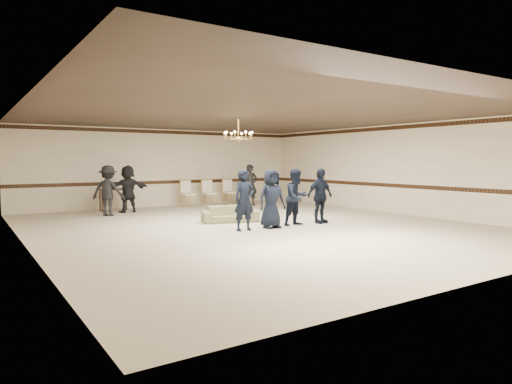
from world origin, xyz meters
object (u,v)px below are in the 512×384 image
(adult_mid, at_px, (128,189))
(adult_right, at_px, (251,185))
(chandelier, at_px, (238,129))
(boy_d, at_px, (320,196))
(banquet_chair_mid, at_px, (209,193))
(banquet_chair_right, at_px, (230,192))
(adult_left, at_px, (108,191))
(boy_a, at_px, (244,200))
(console_table, at_px, (113,200))
(banquet_chair_left, at_px, (188,194))
(boy_b, at_px, (271,199))
(settee, at_px, (230,214))
(boy_c, at_px, (297,197))

(adult_mid, xyz_separation_m, adult_right, (5.10, -0.40, 0.00))
(chandelier, bearing_deg, boy_d, -37.63)
(boy_d, distance_m, adult_mid, 7.26)
(banquet_chair_mid, relative_size, banquet_chair_right, 1.00)
(adult_left, distance_m, banquet_chair_mid, 4.81)
(boy_a, relative_size, adult_left, 0.96)
(banquet_chair_right, relative_size, console_table, 1.06)
(banquet_chair_right, height_order, console_table, banquet_chair_right)
(adult_right, height_order, banquet_chair_left, adult_right)
(boy_b, bearing_deg, banquet_chair_left, 89.07)
(banquet_chair_mid, bearing_deg, banquet_chair_left, -178.31)
(boy_a, xyz_separation_m, banquet_chair_left, (1.42, 6.74, -0.30))
(settee, height_order, adult_left, adult_left)
(banquet_chair_right, distance_m, console_table, 5.01)
(settee, bearing_deg, boy_b, -61.87)
(boy_c, bearing_deg, boy_b, 174.30)
(adult_right, relative_size, banquet_chair_right, 1.64)
(settee, bearing_deg, boy_c, -37.41)
(adult_mid, distance_m, banquet_chair_right, 4.76)
(adult_left, bearing_deg, boy_d, 171.01)
(settee, height_order, adult_right, adult_right)
(boy_d, xyz_separation_m, banquet_chair_left, (-1.28, 6.74, -0.30))
(chandelier, height_order, boy_a, chandelier)
(boy_c, relative_size, banquet_chair_mid, 1.57)
(boy_c, bearing_deg, chandelier, 119.47)
(adult_right, bearing_deg, adult_mid, 178.37)
(banquet_chair_mid, xyz_separation_m, console_table, (-4.00, 0.20, -0.11))
(adult_left, xyz_separation_m, console_table, (0.60, 1.57, -0.45))
(adult_mid, bearing_deg, console_table, -74.06)
(boy_c, bearing_deg, adult_right, 64.67)
(banquet_chair_mid, bearing_deg, adult_mid, -168.07)
(chandelier, height_order, boy_c, chandelier)
(console_table, bearing_deg, banquet_chair_right, 1.34)
(chandelier, xyz_separation_m, adult_right, (3.09, 4.15, -2.01))
(boy_d, bearing_deg, boy_b, 176.18)
(boy_c, height_order, settee, boy_c)
(banquet_chair_mid, bearing_deg, banquet_chair_right, 1.69)
(boy_b, bearing_deg, boy_c, 3.52)
(boy_a, height_order, boy_b, same)
(chandelier, xyz_separation_m, boy_c, (1.07, -1.52, -2.04))
(adult_mid, distance_m, banquet_chair_left, 2.80)
(chandelier, distance_m, boy_a, 2.65)
(adult_mid, bearing_deg, banquet_chair_mid, -172.72)
(adult_left, height_order, banquet_chair_left, adult_left)
(banquet_chair_mid, xyz_separation_m, banquet_chair_right, (1.00, 0.00, 0.00))
(banquet_chair_right, bearing_deg, boy_a, -120.23)
(adult_left, distance_m, console_table, 1.74)
(boy_a, bearing_deg, banquet_chair_left, 81.29)
(boy_b, relative_size, banquet_chair_right, 1.57)
(boy_b, xyz_separation_m, boy_d, (1.80, 0.00, 0.00))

